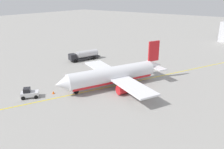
{
  "coord_description": "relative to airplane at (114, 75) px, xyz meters",
  "views": [
    {
      "loc": [
        40.41,
        30.43,
        21.11
      ],
      "look_at": [
        0.0,
        0.0,
        3.0
      ],
      "focal_mm": 36.37,
      "sensor_mm": 36.0,
      "label": 1
    }
  ],
  "objects": [
    {
      "name": "fuel_tanker",
      "position": [
        -12.43,
        -21.47,
        -1.01
      ],
      "size": [
        11.11,
        5.74,
        3.15
      ],
      "color": "#2D2D33",
      "rests_on": "ground"
    },
    {
      "name": "safety_cone_nose",
      "position": [
        11.76,
        -8.06,
        -2.42
      ],
      "size": [
        0.58,
        0.58,
        0.65
      ],
      "primitive_type": "cone",
      "color": "#F2590F",
      "rests_on": "ground"
    },
    {
      "name": "refueling_worker",
      "position": [
        -7.6,
        -13.31,
        -1.92
      ],
      "size": [
        0.63,
        0.56,
        1.71
      ],
      "color": "navy",
      "rests_on": "ground"
    },
    {
      "name": "ground_plane",
      "position": [
        0.41,
        -0.19,
        -2.75
      ],
      "size": [
        400.0,
        400.0,
        0.0
      ],
      "primitive_type": "plane",
      "color": "#9E9B96"
    },
    {
      "name": "taxi_line_marking",
      "position": [
        0.41,
        -0.19,
        -2.74
      ],
      "size": [
        78.44,
        35.65,
        0.01
      ],
      "primitive_type": "cube",
      "rotation": [
        0.0,
        0.0,
        -0.42
      ],
      "color": "yellow",
      "rests_on": "ground"
    },
    {
      "name": "airplane",
      "position": [
        0.0,
        0.0,
        0.0
      ],
      "size": [
        27.48,
        26.7,
        9.86
      ],
      "color": "white",
      "rests_on": "ground"
    },
    {
      "name": "pushback_tug",
      "position": [
        16.09,
        -10.57,
        -1.74
      ],
      "size": [
        4.09,
        3.94,
        2.2
      ],
      "color": "silver",
      "rests_on": "ground"
    }
  ]
}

